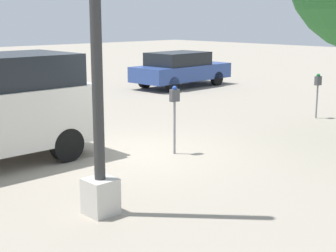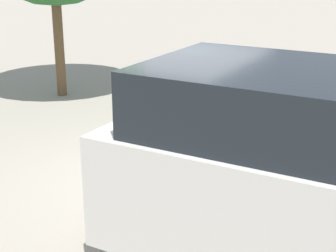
# 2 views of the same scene
# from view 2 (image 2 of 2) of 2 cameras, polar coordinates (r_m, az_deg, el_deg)

# --- Properties ---
(ground_plane) EXTENTS (80.00, 80.00, 0.00)m
(ground_plane) POSITION_cam_2_polar(r_m,az_deg,el_deg) (7.67, -0.55, -6.04)
(ground_plane) COLOR gray
(parking_meter_near) EXTENTS (0.21, 0.13, 1.49)m
(parking_meter_near) POSITION_cam_2_polar(r_m,az_deg,el_deg) (8.11, -2.66, 3.57)
(parking_meter_near) COLOR gray
(parking_meter_near) RESTS_ON ground
(parked_van) EXTENTS (4.50, 2.06, 2.18)m
(parked_van) POSITION_cam_2_polar(r_m,az_deg,el_deg) (5.11, 18.10, -5.59)
(parked_van) COLOR beige
(parked_van) RESTS_ON ground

